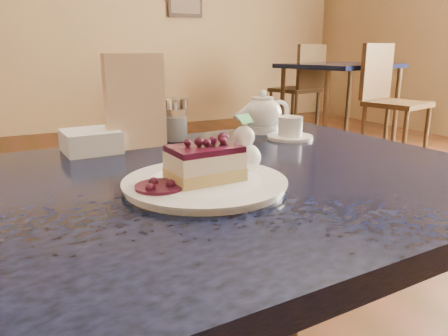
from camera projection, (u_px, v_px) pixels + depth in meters
name	position (u px, v px, depth m)	size (l,w,h in m)	color
main_table	(193.00, 220.00, 0.79)	(1.21, 0.84, 0.73)	#101633
dessert_plate	(205.00, 183.00, 0.73)	(0.27, 0.27, 0.01)	white
cheesecake_slice	(205.00, 163.00, 0.72)	(0.12, 0.09, 0.06)	tan
whipped_cream	(244.00, 157.00, 0.77)	(0.06, 0.06, 0.05)	white
berry_sauce	(160.00, 187.00, 0.68)	(0.08, 0.08, 0.01)	#3F0B29
tea_set	(268.00, 118.00, 1.18)	(0.18, 0.22, 0.10)	white
menu_card	(135.00, 102.00, 0.99)	(0.14, 0.03, 0.21)	beige
sugar_shaker	(176.00, 120.00, 1.07)	(0.06, 0.06, 0.11)	white
napkin_stack	(91.00, 141.00, 0.97)	(0.12, 0.12, 0.05)	white
bg_table_far_right	(336.00, 135.00, 4.54)	(1.24, 1.95, 1.30)	#101633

